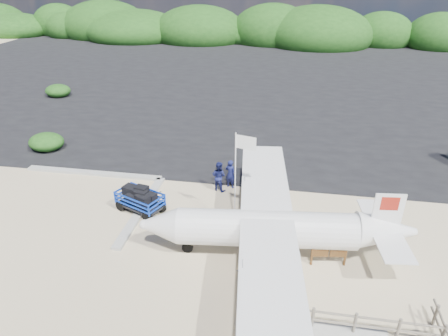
# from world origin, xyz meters

# --- Properties ---
(ground) EXTENTS (160.00, 160.00, 0.00)m
(ground) POSITION_xyz_m (0.00, 0.00, 0.00)
(ground) COLOR beige
(asphalt_apron) EXTENTS (90.00, 50.00, 0.04)m
(asphalt_apron) POSITION_xyz_m (0.00, 30.00, 0.00)
(asphalt_apron) COLOR #B2B2B2
(asphalt_apron) RESTS_ON ground
(lagoon) EXTENTS (9.00, 7.00, 0.40)m
(lagoon) POSITION_xyz_m (-9.00, 1.50, 0.00)
(lagoon) COLOR #B2B2B2
(lagoon) RESTS_ON ground
(vegetation_band) EXTENTS (124.00, 8.00, 4.40)m
(vegetation_band) POSITION_xyz_m (0.00, 55.00, 0.00)
(vegetation_band) COLOR #B2B2B2
(vegetation_band) RESTS_ON ground
(fence) EXTENTS (6.40, 2.00, 1.10)m
(fence) POSITION_xyz_m (6.00, -5.00, 0.00)
(fence) COLOR #B2B2B2
(fence) RESTS_ON ground
(baggage_cart) EXTENTS (3.14, 2.53, 1.37)m
(baggage_cart) POSITION_xyz_m (-4.49, 1.43, 0.00)
(baggage_cart) COLOR blue
(baggage_cart) RESTS_ON ground
(flagpole) EXTENTS (1.10, 0.68, 5.11)m
(flagpole) POSITION_xyz_m (0.71, 1.16, 0.00)
(flagpole) COLOR white
(flagpole) RESTS_ON ground
(signboard) EXTENTS (1.68, 0.40, 1.38)m
(signboard) POSITION_xyz_m (5.30, -1.33, 0.00)
(signboard) COLOR brown
(signboard) RESTS_ON ground
(crew_a) EXTENTS (0.77, 0.64, 1.81)m
(crew_a) POSITION_xyz_m (-0.08, 4.84, 0.91)
(crew_a) COLOR navy
(crew_a) RESTS_ON ground
(crew_b) EXTENTS (1.09, 0.98, 1.85)m
(crew_b) POSITION_xyz_m (-0.71, 4.41, 0.93)
(crew_b) COLOR navy
(crew_b) RESTS_ON ground
(aircraft_large) EXTENTS (16.25, 16.25, 4.42)m
(aircraft_large) POSITION_xyz_m (11.40, 22.08, 0.00)
(aircraft_large) COLOR #B2B2B2
(aircraft_large) RESTS_ON ground
(aircraft_small) EXTENTS (8.52, 8.52, 2.25)m
(aircraft_small) POSITION_xyz_m (-6.62, 34.65, 0.00)
(aircraft_small) COLOR #B2B2B2
(aircraft_small) RESTS_ON ground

